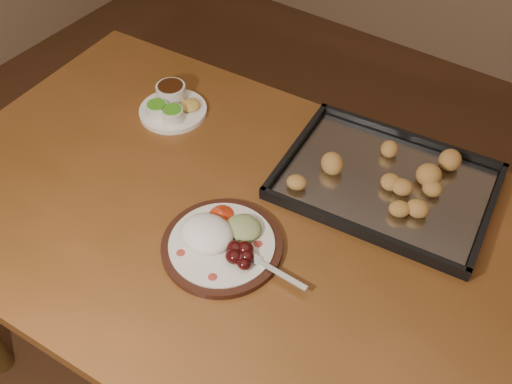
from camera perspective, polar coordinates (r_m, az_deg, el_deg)
The scene contains 5 objects.
ground at distance 1.90m, azimuth -1.45°, elevation -17.35°, with size 4.00×4.00×0.00m, color #4F2A1B.
dining_table at distance 1.34m, azimuth -1.45°, elevation -5.30°, with size 1.55×0.99×0.75m.
dinner_plate at distance 1.20m, azimuth -3.54°, elevation -4.87°, with size 0.33×0.26×0.06m.
condiment_saucer at distance 1.53m, azimuth -8.44°, elevation 8.57°, with size 0.18×0.18×0.06m.
baking_tray at distance 1.35m, azimuth 12.80°, elevation 1.09°, with size 0.51×0.40×0.05m.
Camera 1 is at (0.50, -0.65, 1.72)m, focal length 40.00 mm.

